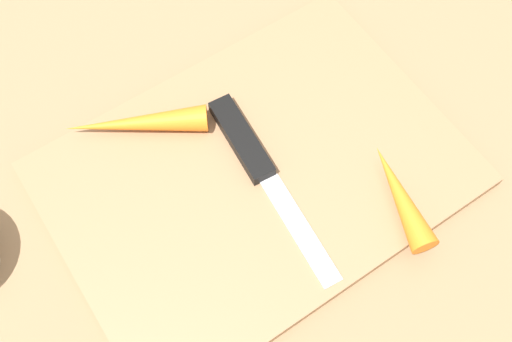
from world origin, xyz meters
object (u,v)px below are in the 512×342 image
carrot_short (400,196)px  carrot_long (136,123)px  cutting_board (256,174)px  knife (248,150)px

carrot_short → carrot_long: size_ratio=0.77×
cutting_board → carrot_short: 0.13m
cutting_board → carrot_long: (0.07, -0.10, 0.02)m
carrot_short → carrot_long: 0.24m
cutting_board → knife: bearing=-102.6°
cutting_board → knife: (-0.00, -0.02, 0.01)m
knife → carrot_short: 0.14m
knife → carrot_long: (0.07, -0.08, 0.01)m
cutting_board → carrot_long: 0.12m
carrot_short → carrot_long: (0.15, -0.19, 0.00)m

